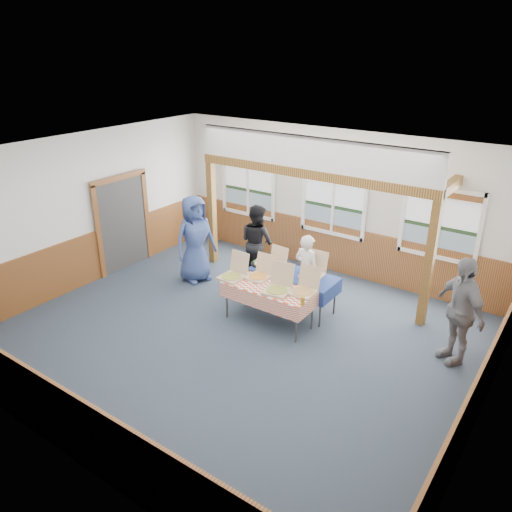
{
  "coord_description": "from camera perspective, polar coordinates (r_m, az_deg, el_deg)",
  "views": [
    {
      "loc": [
        4.64,
        -6.06,
        4.84
      ],
      "look_at": [
        -0.34,
        1.0,
        1.12
      ],
      "focal_mm": 35.0,
      "sensor_mm": 36.0,
      "label": 1
    }
  ],
  "objects": [
    {
      "name": "person_grey",
      "position": [
        8.6,
        22.24,
        -5.78
      ],
      "size": [
        1.11,
        1.03,
        1.83
      ],
      "primitive_type": "imported",
      "rotation": [
        0.0,
        0.0,
        -0.7
      ],
      "color": "slate",
      "rests_on": "floor"
    },
    {
      "name": "wall_right",
      "position": [
        6.9,
        25.71,
        -7.28
      ],
      "size": [
        0.0,
        8.0,
        8.0
      ],
      "primitive_type": "plane",
      "rotation": [
        1.57,
        0.0,
        -1.57
      ],
      "color": "silver",
      "rests_on": "floor"
    },
    {
      "name": "veggie_tray",
      "position": [
        9.92,
        0.53,
        -0.82
      ],
      "size": [
        0.39,
        0.39,
        0.09
      ],
      "color": "black",
      "rests_on": "table_left"
    },
    {
      "name": "woman_white",
      "position": [
        9.72,
        5.8,
        -1.74
      ],
      "size": [
        0.59,
        0.43,
        1.5
      ],
      "primitive_type": "imported",
      "rotation": [
        0.0,
        0.0,
        3.01
      ],
      "color": "silver",
      "rests_on": "floor"
    },
    {
      "name": "wainscot_left",
      "position": [
        11.37,
        -18.17,
        -0.1
      ],
      "size": [
        0.05,
        6.98,
        1.1
      ],
      "primitive_type": "cube",
      "color": "brown",
      "rests_on": "floor"
    },
    {
      "name": "woman_black",
      "position": [
        10.86,
        0.11,
        1.65
      ],
      "size": [
        0.94,
        0.81,
        1.67
      ],
      "primitive_type": "imported",
      "rotation": [
        0.0,
        0.0,
        2.9
      ],
      "color": "black",
      "rests_on": "floor"
    },
    {
      "name": "pizza_box_e",
      "position": [
        8.85,
        2.51,
        -3.69
      ],
      "size": [
        0.52,
        0.59,
        0.47
      ],
      "rotation": [
        0.0,
        0.0,
        0.18
      ],
      "color": "tan",
      "rests_on": "table_right"
    },
    {
      "name": "wall_back",
      "position": [
        11.11,
        8.95,
        6.04
      ],
      "size": [
        8.0,
        0.0,
        8.0
      ],
      "primitive_type": "plane",
      "rotation": [
        1.57,
        0.0,
        0.0
      ],
      "color": "silver",
      "rests_on": "floor"
    },
    {
      "name": "man_blue",
      "position": [
        10.76,
        -6.99,
        1.95
      ],
      "size": [
        0.86,
        1.07,
        1.91
      ],
      "primitive_type": "imported",
      "rotation": [
        0.0,
        0.0,
        1.27
      ],
      "color": "#32467E",
      "rests_on": "floor"
    },
    {
      "name": "window_mid",
      "position": [
        11.05,
        8.88,
        6.38
      ],
      "size": [
        1.56,
        0.1,
        1.46
      ],
      "color": "white",
      "rests_on": "wall_back"
    },
    {
      "name": "drink_glass",
      "position": [
        8.44,
        5.34,
        -5.16
      ],
      "size": [
        0.07,
        0.07,
        0.15
      ],
      "primitive_type": "cylinder",
      "color": "#A9801C",
      "rests_on": "table_right"
    },
    {
      "name": "wall_front",
      "position": [
        6.21,
        -22.27,
        -10.14
      ],
      "size": [
        8.0,
        0.0,
        8.0
      ],
      "primitive_type": "plane",
      "rotation": [
        -1.57,
        0.0,
        0.0
      ],
      "color": "silver",
      "rests_on": "floor"
    },
    {
      "name": "pizza_box_c",
      "position": [
        9.36,
        -2.66,
        -2.15
      ],
      "size": [
        0.43,
        0.52,
        0.46
      ],
      "rotation": [
        0.0,
        0.0,
        -0.03
      ],
      "color": "tan",
      "rests_on": "table_right"
    },
    {
      "name": "floor",
      "position": [
        9.04,
        -1.92,
        -9.12
      ],
      "size": [
        8.0,
        8.0,
        0.0
      ],
      "primitive_type": "plane",
      "color": "#25323C",
      "rests_on": "ground"
    },
    {
      "name": "window_left",
      "position": [
        12.19,
        -0.88,
        8.26
      ],
      "size": [
        1.56,
        0.1,
        1.46
      ],
      "color": "white",
      "rests_on": "wall_back"
    },
    {
      "name": "post_right",
      "position": [
        9.36,
        19.14,
        -0.96
      ],
      "size": [
        0.15,
        0.15,
        2.4
      ],
      "primitive_type": "cube",
      "color": "#552A12",
      "rests_on": "floor"
    },
    {
      "name": "pizza_box_d",
      "position": [
        9.35,
        0.36,
        -2.16
      ],
      "size": [
        0.4,
        0.48,
        0.42
      ],
      "rotation": [
        0.0,
        0.0,
        -0.03
      ],
      "color": "tan",
      "rests_on": "table_right"
    },
    {
      "name": "pizza_box_b",
      "position": [
        9.51,
        6.54,
        -1.85
      ],
      "size": [
        0.41,
        0.5,
        0.43
      ],
      "rotation": [
        0.0,
        0.0,
        0.04
      ],
      "color": "tan",
      "rests_on": "table_left"
    },
    {
      "name": "wall_left",
      "position": [
        11.04,
        -18.93,
        4.94
      ],
      "size": [
        0.0,
        8.0,
        8.0
      ],
      "primitive_type": "plane",
      "rotation": [
        1.57,
        0.0,
        1.57
      ],
      "color": "silver",
      "rests_on": "floor"
    },
    {
      "name": "wainscot_right",
      "position": [
        7.45,
        24.09,
        -14.24
      ],
      "size": [
        0.05,
        6.98,
        1.1
      ],
      "primitive_type": "cube",
      "color": "brown",
      "rests_on": "floor"
    },
    {
      "name": "post_left",
      "position": [
        11.58,
        -5.05,
        4.88
      ],
      "size": [
        0.15,
        0.15,
        2.4
      ],
      "primitive_type": "cube",
      "color": "#552A12",
      "rests_on": "floor"
    },
    {
      "name": "wainscot_front",
      "position": [
        6.83,
        -20.71,
        -17.47
      ],
      "size": [
        7.98,
        0.05,
        1.1
      ],
      "primitive_type": "cube",
      "color": "brown",
      "rests_on": "floor"
    },
    {
      "name": "cross_beam",
      "position": [
        9.84,
        6.07,
        9.35
      ],
      "size": [
        5.15,
        0.18,
        0.18
      ],
      "primitive_type": "cube",
      "color": "#552A12",
      "rests_on": "post_left"
    },
    {
      "name": "ceiling",
      "position": [
        7.8,
        -2.24,
        11.14
      ],
      "size": [
        8.0,
        8.0,
        0.0
      ],
      "primitive_type": "plane",
      "rotation": [
        3.14,
        0.0,
        0.0
      ],
      "color": "white",
      "rests_on": "wall_back"
    },
    {
      "name": "cased_opening",
      "position": [
        11.69,
        -14.97,
        3.56
      ],
      "size": [
        0.06,
        1.3,
        2.1
      ],
      "primitive_type": "cube",
      "color": "#363636",
      "rests_on": "wall_left"
    },
    {
      "name": "window_right",
      "position": [
        10.3,
        20.36,
        3.92
      ],
      "size": [
        1.56,
        0.1,
        1.46
      ],
      "color": "white",
      "rests_on": "wall_back"
    },
    {
      "name": "pizza_box_f",
      "position": [
        8.84,
        5.5,
        -3.85
      ],
      "size": [
        0.43,
        0.51,
        0.45
      ],
      "rotation": [
        0.0,
        0.0,
        0.03
      ],
      "color": "tan",
      "rests_on": "table_right"
    },
    {
      "name": "pizza_box_a",
      "position": [
        9.65,
        1.89,
        -1.33
      ],
      "size": [
        0.45,
        0.53,
        0.44
      ],
      "rotation": [
        0.0,
        0.0,
        -0.1
      ],
      "color": "tan",
      "rests_on": "table_left"
    },
    {
      "name": "table_left",
      "position": [
        9.59,
        4.21,
        -2.37
      ],
      "size": [
        1.78,
        0.89,
        0.76
      ],
      "rotation": [
        0.0,
        0.0,
        -0.08
      ],
      "color": "#363636",
      "rests_on": "floor"
    },
    {
      "name": "table_right",
      "position": [
        9.09,
        1.47,
        -3.85
      ],
      "size": [
        1.86,
        1.42,
        0.76
      ],
      "rotation": [
        0.0,
        0.0,
        0.4
      ],
      "color": "#363636",
      "rests_on": "floor"
    },
    {
      "name": "wainscot_back",
      "position": [
        11.44,
        8.57,
        0.99
      ],
      "size": [
        7.98,
        0.05,
        1.1
      ],
      "primitive_type": "cube",
      "color": "brown",
      "rests_on": "floor"
    }
  ]
}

